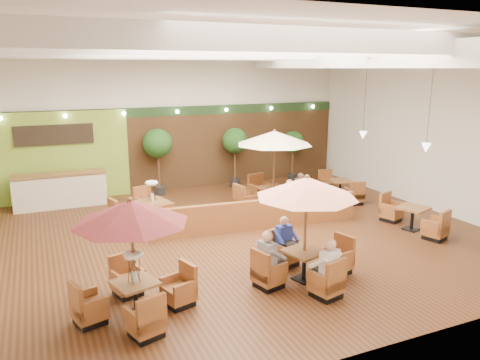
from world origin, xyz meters
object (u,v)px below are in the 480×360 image
table_5 (340,189)px  topiary_0 (158,146)px  table_0 (132,236)px  topiary_2 (293,144)px  diner_2 (269,254)px  table_2 (274,156)px  diner_0 (327,262)px  booth_divider (257,215)px  table_4 (412,219)px  topiary_1 (235,143)px  diner_1 (285,236)px  service_counter (60,190)px  table_1 (306,209)px  table_3 (145,211)px  diner_4 (299,186)px  diner_3 (288,195)px

table_5 → topiary_0: 6.90m
table_0 → topiary_0: topiary_0 is taller
topiary_2 → diner_2: size_ratio=2.50×
table_2 → diner_0: table_2 is taller
table_0 → booth_divider: bearing=22.9°
table_5 → diner_0: bearing=-113.8°
table_4 → topiary_1: size_ratio=1.05×
diner_1 → diner_2: diner_2 is taller
service_counter → table_1: (4.64, -8.30, 1.09)m
table_5 → topiary_1: bearing=146.1°
table_2 → service_counter: bearing=143.9°
diner_0 → table_4: bearing=8.8°
table_1 → diner_1: 1.29m
table_2 → table_4: 4.68m
booth_divider → table_0: 5.64m
table_0 → diner_2: size_ratio=2.85×
service_counter → table_3: bearing=-54.2°
table_2 → topiary_1: (0.09, 3.46, -0.08)m
service_counter → diner_4: bearing=-23.5°
topiary_2 → diner_4: bearing=-116.4°
table_4 → table_5: size_ratio=1.05×
topiary_1 → diner_1: bearing=-104.4°
table_0 → table_3: bearing=59.3°
diner_1 → diner_2: size_ratio=0.90×
topiary_0 → topiary_1: (3.11, 0.00, -0.09)m
service_counter → table_5: (9.45, -2.94, -0.26)m
table_4 → diner_3: 3.73m
table_5 → diner_1: (-4.80, -4.47, 0.42)m
booth_divider → table_2: bearing=53.5°
table_1 → topiary_2: size_ratio=1.18×
topiary_2 → diner_0: bearing=-116.1°
topiary_0 → diner_4: bearing=-40.8°
table_0 → topiary_2: bearing=29.1°
table_5 → diner_4: diner_4 is taller
topiary_2 → table_3: bearing=-155.0°
table_2 → topiary_2: bearing=42.4°
booth_divider → table_0: (-4.27, -3.49, 1.17)m
table_3 → topiary_0: bearing=54.3°
table_2 → diner_2: (-2.76, -5.03, -1.07)m
table_2 → diner_2: size_ratio=3.25×
service_counter → table_0: bearing=-84.0°
diner_0 → diner_1: size_ratio=1.11×
booth_divider → table_2: size_ratio=2.34×
diner_2 → table_4: bearing=92.3°
service_counter → table_1: 9.57m
diner_2 → table_0: bearing=-104.1°
service_counter → topiary_2: 9.29m
table_0 → diner_3: (5.63, 4.03, -0.85)m
table_5 → table_0: bearing=-134.2°
diner_3 → diner_4: diner_3 is taller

